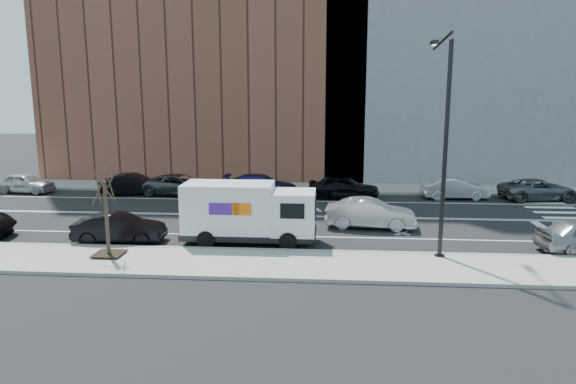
# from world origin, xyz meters

# --- Properties ---
(ground) EXTENTS (120.00, 120.00, 0.00)m
(ground) POSITION_xyz_m (0.00, 0.00, 0.00)
(ground) COLOR black
(ground) RESTS_ON ground
(sidewalk_near) EXTENTS (44.00, 3.60, 0.15)m
(sidewalk_near) POSITION_xyz_m (0.00, -8.80, 0.07)
(sidewalk_near) COLOR gray
(sidewalk_near) RESTS_ON ground
(sidewalk_far) EXTENTS (44.00, 3.60, 0.15)m
(sidewalk_far) POSITION_xyz_m (0.00, 8.80, 0.07)
(sidewalk_far) COLOR gray
(sidewalk_far) RESTS_ON ground
(curb_near) EXTENTS (44.00, 0.25, 0.17)m
(curb_near) POSITION_xyz_m (0.00, -7.00, 0.08)
(curb_near) COLOR gray
(curb_near) RESTS_ON ground
(curb_far) EXTENTS (44.00, 0.25, 0.17)m
(curb_far) POSITION_xyz_m (0.00, 7.00, 0.08)
(curb_far) COLOR gray
(curb_far) RESTS_ON ground
(road_markings) EXTENTS (40.00, 8.60, 0.01)m
(road_markings) POSITION_xyz_m (0.00, 0.00, 0.00)
(road_markings) COLOR white
(road_markings) RESTS_ON ground
(bldg_brick) EXTENTS (26.00, 10.00, 22.00)m
(bldg_brick) POSITION_xyz_m (-8.00, 15.60, 11.00)
(bldg_brick) COLOR brown
(bldg_brick) RESTS_ON ground
(bldg_concrete) EXTENTS (20.00, 10.00, 26.00)m
(bldg_concrete) POSITION_xyz_m (12.00, 15.60, 13.00)
(bldg_concrete) COLOR slate
(bldg_concrete) RESTS_ON ground
(streetlight) EXTENTS (0.44, 4.02, 9.34)m
(streetlight) POSITION_xyz_m (7.00, -6.91, 5.08)
(streetlight) COLOR black
(streetlight) RESTS_ON ground
(street_tree) EXTENTS (1.20, 1.20, 3.75)m
(street_tree) POSITION_xyz_m (-7.00, -8.40, 1.45)
(street_tree) COLOR black
(street_tree) RESTS_ON ground
(fedex_van) EXTENTS (6.24, 2.24, 2.85)m
(fedex_van) POSITION_xyz_m (-1.45, -5.60, 1.49)
(fedex_van) COLOR black
(fedex_van) RESTS_ON ground
(far_parked_a) EXTENTS (4.25, 2.08, 1.40)m
(far_parked_a) POSITION_xyz_m (-19.20, 5.70, 0.70)
(far_parked_a) COLOR #B8B8BD
(far_parked_a) RESTS_ON ground
(far_parked_b) EXTENTS (4.63, 2.13, 1.47)m
(far_parked_b) POSITION_xyz_m (-11.20, 5.58, 0.74)
(far_parked_b) COLOR black
(far_parked_b) RESTS_ON ground
(far_parked_c) EXTENTS (5.39, 2.96, 1.43)m
(far_parked_c) POSITION_xyz_m (-8.00, 5.78, 0.72)
(far_parked_c) COLOR #44474B
(far_parked_c) RESTS_ON ground
(far_parked_d) EXTENTS (5.15, 2.20, 1.48)m
(far_parked_d) POSITION_xyz_m (-2.31, 5.86, 0.74)
(far_parked_d) COLOR navy
(far_parked_d) RESTS_ON ground
(far_parked_e) EXTENTS (4.86, 2.30, 1.61)m
(far_parked_e) POSITION_xyz_m (3.32, 5.32, 0.80)
(far_parked_e) COLOR black
(far_parked_e) RESTS_ON ground
(far_parked_f) EXTENTS (4.41, 1.75, 1.43)m
(far_parked_f) POSITION_xyz_m (10.73, 5.79, 0.71)
(far_parked_f) COLOR silver
(far_parked_f) RESTS_ON ground
(far_parked_g) EXTENTS (5.26, 2.94, 1.39)m
(far_parked_g) POSITION_xyz_m (16.21, 5.91, 0.69)
(far_parked_g) COLOR #575B5F
(far_parked_g) RESTS_ON ground
(driving_sedan) EXTENTS (4.79, 2.06, 1.53)m
(driving_sedan) POSITION_xyz_m (4.49, -2.34, 0.77)
(driving_sedan) COLOR silver
(driving_sedan) RESTS_ON ground
(near_parked_rear_a) EXTENTS (4.32, 1.80, 1.39)m
(near_parked_rear_a) POSITION_xyz_m (-7.50, -5.98, 0.69)
(near_parked_rear_a) COLOR black
(near_parked_rear_a) RESTS_ON ground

